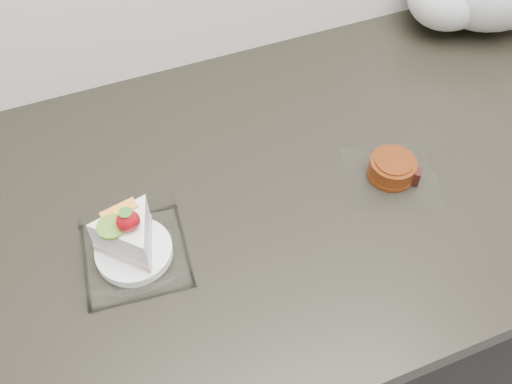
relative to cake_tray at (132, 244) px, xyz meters
name	(u,v)px	position (x,y,z in m)	size (l,w,h in m)	color
counter	(318,301)	(0.34, 0.05, -0.48)	(2.04, 0.64, 0.90)	black
cake_tray	(132,244)	(0.00, 0.00, 0.00)	(0.15, 0.15, 0.11)	white
mooncake_wrap	(393,170)	(0.39, 0.00, -0.02)	(0.18, 0.17, 0.03)	white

